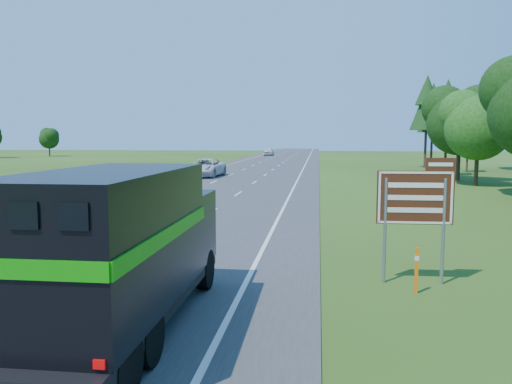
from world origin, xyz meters
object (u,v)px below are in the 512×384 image
Objects in this scene: far_car at (269,152)px; exit_sign at (416,203)px; horse_truck at (122,245)px; white_suv at (205,168)px.

exit_sign reaches higher than far_car.
horse_truck is at bearing -147.47° from exit_sign.
far_car is (-7.15, 101.22, -0.88)m from horse_truck.
far_car is 97.88m from exit_sign.
horse_truck is at bearing -75.97° from white_suv.
far_car is at bearing 93.76° from horse_truck.
horse_truck is 1.14× the size of white_suv.
white_suv is at bearing -90.60° from far_car.
exit_sign reaches higher than white_suv.
exit_sign is (6.47, 4.30, 0.41)m from horse_truck.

